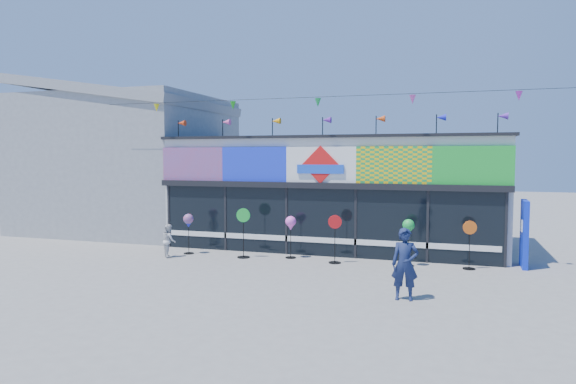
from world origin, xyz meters
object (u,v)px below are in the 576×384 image
at_px(spinner_1, 243,232).
at_px(spinner_3, 335,238).
at_px(adult_man, 405,264).
at_px(spinner_2, 291,224).
at_px(spinner_4, 408,229).
at_px(spinner_5, 470,244).
at_px(blue_sign, 524,234).
at_px(spinner_0, 188,222).
at_px(child, 169,241).

xyz_separation_m(spinner_1, spinner_3, (3.09, 0.08, -0.07)).
distance_m(spinner_3, adult_man, 4.35).
relative_size(spinner_2, spinner_3, 0.92).
height_order(spinner_1, spinner_4, spinner_1).
bearing_deg(spinner_5, spinner_3, -174.68).
bearing_deg(spinner_4, spinner_5, 3.63).
xyz_separation_m(blue_sign, adult_man, (-3.14, -4.75, -0.18)).
height_order(spinner_1, adult_man, adult_man).
relative_size(spinner_0, adult_man, 0.82).
bearing_deg(adult_man, spinner_4, 88.89).
bearing_deg(spinner_0, adult_man, -25.00).
bearing_deg(child, spinner_1, -115.86).
bearing_deg(spinner_4, spinner_0, -177.92).
relative_size(spinner_5, child, 1.32).
xyz_separation_m(spinner_1, adult_man, (5.57, -3.50, -0.02)).
distance_m(spinner_1, spinner_3, 3.09).
distance_m(spinner_1, child, 2.54).
xyz_separation_m(spinner_0, child, (-0.36, -0.71, -0.56)).
distance_m(spinner_5, child, 9.62).
bearing_deg(spinner_1, spinner_3, 1.39).
relative_size(blue_sign, spinner_0, 1.47).
xyz_separation_m(spinner_1, spinner_4, (5.34, 0.34, 0.29)).
distance_m(spinner_3, spinner_4, 2.29).
distance_m(adult_man, child, 8.50).
distance_m(blue_sign, spinner_0, 10.85).
height_order(spinner_2, spinner_5, spinner_5).
bearing_deg(child, spinner_5, -124.13).
bearing_deg(spinner_3, blue_sign, 11.82).
bearing_deg(child, spinner_3, -123.25).
bearing_deg(spinner_5, spinner_2, -179.80).
relative_size(spinner_4, adult_man, 0.85).
xyz_separation_m(blue_sign, spinner_0, (-10.79, -1.18, 0.08)).
xyz_separation_m(spinner_3, adult_man, (2.48, -3.57, 0.04)).
height_order(blue_sign, spinner_2, blue_sign).
bearing_deg(spinner_2, spinner_3, -12.70).
height_order(spinner_1, child, spinner_1).
bearing_deg(spinner_5, spinner_0, -177.62).
distance_m(spinner_1, spinner_4, 5.36).
xyz_separation_m(spinner_0, adult_man, (7.65, -3.57, -0.26)).
distance_m(spinner_4, child, 7.86).
bearing_deg(child, spinner_0, -67.25).
bearing_deg(adult_man, child, 155.80).
xyz_separation_m(spinner_0, spinner_5, (9.20, 0.38, -0.34)).
relative_size(spinner_0, spinner_4, 0.96).
bearing_deg(spinner_0, spinner_1, -1.84).
bearing_deg(spinner_5, adult_man, -111.43).
bearing_deg(spinner_3, spinner_2, 167.30).
bearing_deg(spinner_1, adult_man, -32.15).
bearing_deg(spinner_0, child, -116.60).
bearing_deg(spinner_2, spinner_1, -164.17).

